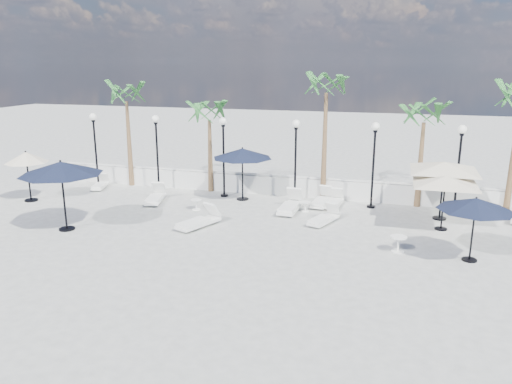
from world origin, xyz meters
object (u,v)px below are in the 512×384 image
(parasol_navy_right, at_px, (476,205))
(parasol_cream_small, at_px, (26,158))
(lounger_6, at_px, (334,202))
(lounger_3, at_px, (322,200))
(parasol_cream_sq_b, at_px, (445,162))
(lounger_5, at_px, (324,218))
(parasol_navy_left, at_px, (61,168))
(lounger_1, at_px, (155,197))
(lounger_2, at_px, (199,221))
(parasol_cream_sq_a, at_px, (446,176))
(lounger_0, at_px, (101,185))
(parasol_navy_mid, at_px, (242,154))
(lounger_4, at_px, (290,206))

(parasol_navy_right, relative_size, parasol_cream_small, 1.02)
(lounger_6, bearing_deg, lounger_3, -176.25)
(lounger_3, xyz_separation_m, parasol_cream_sq_b, (5.03, -0.65, 2.18))
(lounger_5, xyz_separation_m, parasol_navy_left, (-9.56, -3.55, 2.22))
(lounger_1, xyz_separation_m, parasol_navy_right, (13.25, -3.54, 1.68))
(lounger_2, bearing_deg, lounger_6, 65.10)
(parasol_cream_sq_a, bearing_deg, lounger_5, -173.58)
(lounger_3, xyz_separation_m, lounger_6, (0.57, -0.00, -0.02))
(lounger_2, xyz_separation_m, lounger_5, (4.70, 1.83, -0.03))
(lounger_0, bearing_deg, parasol_navy_mid, -15.30)
(lounger_4, distance_m, parasol_navy_right, 8.04)
(parasol_cream_sq_b, bearing_deg, parasol_navy_mid, 176.01)
(lounger_4, xyz_separation_m, parasol_cream_sq_a, (6.19, -0.73, 1.86))
(parasol_navy_right, xyz_separation_m, parasol_cream_sq_a, (-0.69, 3.08, 0.21))
(lounger_6, xyz_separation_m, parasol_navy_mid, (-4.35, -0.03, 2.00))
(lounger_0, bearing_deg, parasol_cream_sq_a, -22.14)
(lounger_6, bearing_deg, lounger_2, -133.56)
(lounger_6, height_order, parasol_cream_sq_b, parasol_cream_sq_b)
(parasol_navy_right, relative_size, parasol_cream_sq_a, 0.52)
(lounger_4, height_order, lounger_6, lounger_4)
(lounger_0, xyz_separation_m, lounger_2, (7.28, -4.40, 0.05))
(parasol_cream_sq_a, bearing_deg, lounger_0, 172.91)
(lounger_2, distance_m, parasol_cream_small, 9.37)
(lounger_1, distance_m, parasol_cream_small, 6.20)
(lounger_4, relative_size, lounger_6, 1.22)
(lounger_2, bearing_deg, lounger_4, 67.86)
(lounger_0, height_order, parasol_navy_mid, parasol_navy_mid)
(parasol_navy_right, xyz_separation_m, parasol_cream_small, (-19.02, 2.13, 0.12))
(lounger_2, xyz_separation_m, parasol_cream_sq_b, (9.27, 3.75, 2.17))
(lounger_0, bearing_deg, parasol_navy_right, -31.68)
(parasol_cream_sq_b, bearing_deg, parasol_navy_right, -81.67)
(lounger_2, bearing_deg, lounger_3, 68.70)
(parasol_navy_right, relative_size, parasol_cream_sq_b, 0.47)
(lounger_1, distance_m, lounger_6, 8.28)
(lounger_6, bearing_deg, lounger_1, -164.95)
(lounger_2, distance_m, lounger_6, 6.51)
(lounger_0, relative_size, parasol_navy_mid, 0.61)
(parasol_cream_sq_b, bearing_deg, parasol_navy_left, -158.84)
(parasol_navy_left, bearing_deg, lounger_3, 33.94)
(lounger_1, relative_size, parasol_navy_mid, 0.73)
(parasol_cream_sq_a, height_order, parasol_cream_small, parasol_cream_small)
(lounger_6, bearing_deg, parasol_cream_sq_b, -4.33)
(lounger_4, bearing_deg, lounger_0, 174.37)
(parasol_cream_sq_a, bearing_deg, lounger_2, -165.75)
(parasol_navy_right, bearing_deg, parasol_cream_sq_a, 102.60)
(parasol_navy_left, xyz_separation_m, parasol_cream_sq_a, (14.09, 4.06, -0.31))
(lounger_0, bearing_deg, parasol_cream_small, -136.15)
(lounger_0, relative_size, lounger_3, 0.86)
(parasol_navy_left, bearing_deg, parasol_cream_sq_a, 16.08)
(parasol_navy_mid, bearing_deg, lounger_4, -26.40)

